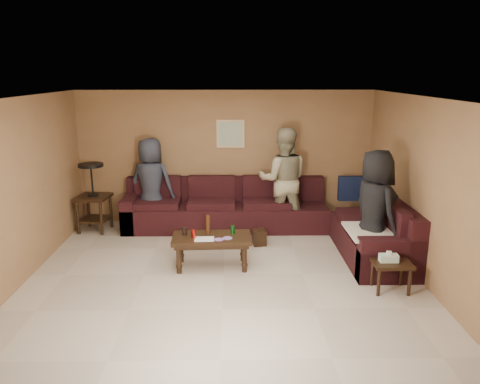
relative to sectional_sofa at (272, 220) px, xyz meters
The scene contains 10 objects.
room 2.18m from the sectional_sofa, 118.22° to the right, with size 5.60×5.50×2.50m.
sectional_sofa is the anchor object (origin of this frame).
coffee_table 1.59m from the sectional_sofa, 128.62° to the right, with size 1.17×0.61×0.76m.
end_table_left 3.23m from the sectional_sofa, behind, with size 0.62×0.62×1.25m.
side_table_right 2.49m from the sectional_sofa, 55.97° to the right, with size 0.50×0.41×0.56m.
waste_bin 0.47m from the sectional_sofa, 124.55° to the right, with size 0.22×0.22×0.26m, color black.
wall_art 1.82m from the sectional_sofa, 126.63° to the left, with size 0.52×0.04×0.52m.
person_left 2.30m from the sectional_sofa, 164.93° to the left, with size 0.82×0.54×1.68m, color #292E3A.
person_middle 0.78m from the sectional_sofa, 61.78° to the left, with size 0.91×0.71×1.88m, color #9C9573.
person_right 1.95m from the sectional_sofa, 42.24° to the right, with size 0.86×0.56×1.76m, color black.
Camera 1 is at (0.13, -6.21, 2.83)m, focal length 35.00 mm.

